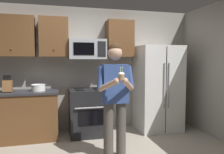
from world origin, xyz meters
TOP-DOWN VIEW (x-y plane):
  - wall_back at (0.00, 1.75)m, footprint 4.40×0.10m
  - oven_range at (-0.15, 1.36)m, footprint 0.76×0.70m
  - microwave at (-0.15, 1.48)m, footprint 0.74×0.41m
  - refrigerator at (1.35, 1.32)m, footprint 0.90×0.75m
  - cabinet_row_upper at (-0.72, 1.53)m, footprint 2.78×0.36m
  - counter_left at (-1.45, 1.38)m, footprint 1.44×0.66m
  - knife_block at (-1.63, 1.33)m, footprint 0.16×0.15m
  - bowl_large_white at (-1.10, 1.37)m, footprint 0.27×0.27m
  - person at (0.09, 0.19)m, footprint 0.60×0.48m
  - cupcake at (0.09, -0.13)m, footprint 0.09×0.09m

SIDE VIEW (x-z plane):
  - oven_range at x=-0.15m, z-range 0.00..0.93m
  - counter_left at x=-1.45m, z-range 0.00..0.92m
  - refrigerator at x=1.35m, z-range 0.00..1.80m
  - bowl_large_white at x=-1.10m, z-range 0.92..1.05m
  - person at x=0.09m, z-range 0.11..1.88m
  - knife_block at x=-1.63m, z-range 0.88..1.20m
  - cupcake at x=0.09m, z-range 1.21..1.38m
  - wall_back at x=0.00m, z-range 0.00..2.60m
  - microwave at x=-0.15m, z-range 1.52..1.92m
  - cabinet_row_upper at x=-0.72m, z-range 1.57..2.33m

